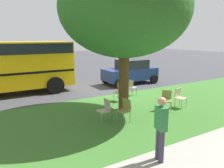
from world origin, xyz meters
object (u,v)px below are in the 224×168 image
object	(u,v)px
chair_0	(125,109)
chair_3	(105,109)
chair_4	(131,86)
pedestrian_1	(161,127)
chair_1	(167,99)
parked_car	(131,72)
street_tree	(125,9)
chair_2	(120,91)
chair_5	(180,96)

from	to	relation	value
chair_0	chair_3	distance (m)	0.74
chair_4	pedestrian_1	bearing A→B (deg)	60.26
chair_1	chair_3	distance (m)	2.98
chair_3	parked_car	xyz separation A→B (m)	(-5.01, -5.32, 0.32)
pedestrian_1	street_tree	bearing A→B (deg)	-111.42
chair_1	chair_2	world-z (taller)	same
chair_1	street_tree	bearing A→B (deg)	-34.02
street_tree	chair_2	size ratio (longest dim) A/B	7.05
chair_4	parked_car	world-z (taller)	parked_car
chair_2	pedestrian_1	xyz separation A→B (m)	(2.18, 5.20, 0.41)
chair_4	chair_5	bearing A→B (deg)	101.68
chair_3	chair_4	size ratio (longest dim) A/B	1.00
chair_0	chair_1	xyz separation A→B (m)	(-2.33, -0.19, 0.00)
chair_0	chair_2	size ratio (longest dim) A/B	1.00
street_tree	chair_2	bearing A→B (deg)	-116.58
chair_2	chair_5	world-z (taller)	same
chair_1	chair_5	xyz separation A→B (m)	(-0.80, -0.01, 0.00)
chair_4	pedestrian_1	size ratio (longest dim) A/B	0.52
chair_1	chair_4	distance (m)	2.89
chair_3	parked_car	distance (m)	7.32
chair_5	parked_car	world-z (taller)	parked_car
chair_3	chair_4	bearing A→B (deg)	-139.62
chair_2	chair_5	bearing A→B (deg)	126.50
street_tree	pedestrian_1	size ratio (longest dim) A/B	3.67
chair_3	chair_5	xyz separation A→B (m)	(-3.77, 0.17, 0.00)
chair_3	chair_5	world-z (taller)	same
street_tree	chair_0	world-z (taller)	street_tree
chair_4	chair_2	bearing A→B (deg)	26.78
chair_4	pedestrian_1	distance (m)	6.65
chair_2	street_tree	bearing A→B (deg)	63.42
chair_3	pedestrian_1	bearing A→B (deg)	87.85
chair_0	chair_4	world-z (taller)	same
chair_1	chair_2	size ratio (longest dim) A/B	1.00
chair_5	chair_2	bearing A→B (deg)	-53.50
street_tree	chair_3	world-z (taller)	street_tree
street_tree	chair_2	xyz separation A→B (m)	(-0.64, -1.28, -3.71)
street_tree	parked_car	world-z (taller)	street_tree
chair_5	pedestrian_1	size ratio (longest dim) A/B	0.52
street_tree	chair_3	size ratio (longest dim) A/B	7.05
chair_2	chair_4	xyz separation A→B (m)	(-1.11, -0.56, 0.00)
chair_3	chair_4	world-z (taller)	same
parked_car	chair_4	bearing A→B (deg)	54.99
pedestrian_1	parked_car	bearing A→B (deg)	-121.45
street_tree	chair_4	size ratio (longest dim) A/B	7.05
chair_2	pedestrian_1	distance (m)	5.65
street_tree	chair_4	world-z (taller)	street_tree
street_tree	chair_4	bearing A→B (deg)	-133.62
chair_1	pedestrian_1	world-z (taller)	pedestrian_1
chair_1	chair_4	bearing A→B (deg)	-94.13
chair_1	parked_car	distance (m)	5.88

